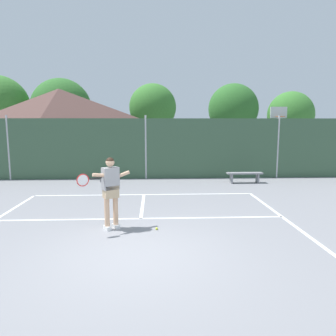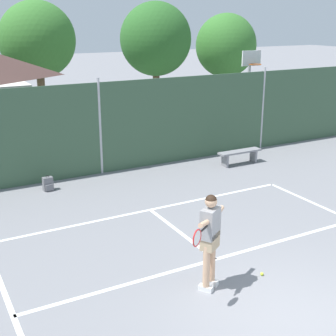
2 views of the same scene
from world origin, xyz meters
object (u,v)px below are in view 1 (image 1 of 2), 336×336
Objects in this scene: tennis_ball at (157,229)px; backpack_grey at (103,178)px; tennis_player at (110,187)px; basketball_hoop at (278,130)px; courtside_bench at (245,175)px.

tennis_ball is 7.13m from backpack_grey.
basketball_hoop is at bearing 48.90° from tennis_player.
tennis_ball is at bearing -123.39° from courtside_bench.
basketball_hoop reaches higher than courtside_bench.
courtside_bench is at bearing -5.21° from backpack_grey.
basketball_hoop is 7.67× the size of backpack_grey.
courtside_bench is at bearing -131.39° from basketball_hoop.
basketball_hoop is 53.79× the size of tennis_ball.
tennis_ball is 0.04× the size of courtside_bench.
backpack_grey is at bearing 100.60° from tennis_player.
tennis_ball is 0.14× the size of backpack_grey.
basketball_hoop reaches higher than tennis_ball.
courtside_bench is (-2.59, -2.93, -1.95)m from basketball_hoop.
backpack_grey is (-9.03, -2.35, -2.12)m from basketball_hoop.
backpack_grey reaches higher than tennis_ball.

